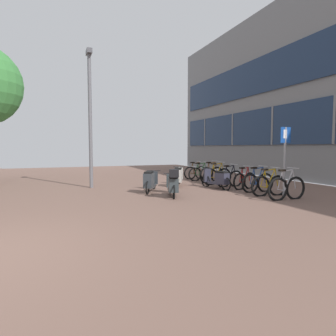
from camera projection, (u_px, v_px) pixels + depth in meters
name	position (u px, v px, depth m)	size (l,w,h in m)	color
ground	(68.00, 248.00, 4.73)	(21.00, 40.00, 0.13)	black
bicycle_rack_00	(287.00, 188.00, 8.95)	(1.45, 0.48, 1.03)	black
bicycle_rack_01	(269.00, 185.00, 9.69)	(1.39, 0.48, 0.99)	black
bicycle_rack_02	(258.00, 183.00, 10.50)	(1.39, 0.48, 0.99)	black
bicycle_rack_03	(245.00, 181.00, 11.24)	(1.24, 0.47, 0.93)	black
bicycle_rack_04	(230.00, 178.00, 11.92)	(1.32, 0.48, 0.96)	black
bicycle_rack_05	(217.00, 176.00, 12.62)	(1.43, 0.48, 1.02)	black
bicycle_rack_06	(212.00, 175.00, 13.43)	(1.40, 0.48, 1.03)	black
bicycle_rack_07	(201.00, 174.00, 14.12)	(1.31, 0.48, 0.95)	black
bicycle_rack_08	(195.00, 172.00, 14.90)	(1.29, 0.48, 0.94)	black
scooter_near	(218.00, 179.00, 11.33)	(0.63, 1.68, 0.79)	black
scooter_mid	(173.00, 184.00, 9.51)	(0.84, 1.71, 0.95)	black
scooter_far	(150.00, 181.00, 10.45)	(0.98, 1.55, 0.79)	black
scooter_extra	(178.00, 176.00, 12.05)	(0.96, 1.65, 0.81)	black
parking_sign	(285.00, 154.00, 9.38)	(0.40, 0.07, 2.26)	gray
lamp_post	(90.00, 112.00, 11.46)	(0.20, 0.52, 5.40)	slate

